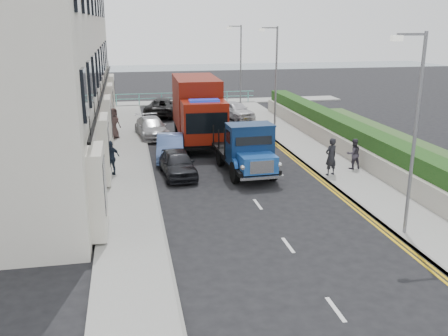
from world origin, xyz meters
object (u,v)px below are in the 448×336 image
at_px(parked_car_front, 177,163).
at_px(lamp_near, 413,125).
at_px(red_lorry, 198,109).
at_px(lamp_mid, 274,75).
at_px(pedestrian_east_near, 331,157).
at_px(bedford_lorry, 249,152).
at_px(lamp_far, 239,63).

bearing_deg(parked_car_front, lamp_near, -54.25).
bearing_deg(lamp_near, red_lorry, 107.81).
distance_m(lamp_mid, parked_car_front, 10.73).
relative_size(red_lorry, pedestrian_east_near, 4.15).
bearing_deg(lamp_near, pedestrian_east_near, 88.17).
height_order(lamp_near, pedestrian_east_near, lamp_near).
distance_m(lamp_near, bedford_lorry, 9.19).
xyz_separation_m(red_lorry, parked_car_front, (-2.03, -6.92, -1.45)).
bearing_deg(lamp_mid, lamp_far, 90.00).
relative_size(lamp_mid, pedestrian_east_near, 3.83).
bearing_deg(parked_car_front, pedestrian_east_near, -16.26).
distance_m(red_lorry, parked_car_front, 7.36).
bearing_deg(parked_car_front, bedford_lorry, -14.14).
bearing_deg(lamp_far, pedestrian_east_near, -89.33).
relative_size(lamp_far, parked_car_front, 1.85).
distance_m(lamp_mid, pedestrian_east_near, 9.51).
height_order(lamp_mid, pedestrian_east_near, lamp_mid).
xyz_separation_m(red_lorry, pedestrian_east_near, (5.21, -8.57, -1.07)).
distance_m(lamp_far, parked_car_front, 19.05).
distance_m(lamp_mid, lamp_far, 10.00).
xyz_separation_m(lamp_far, bedford_lorry, (-3.61, -18.03, -2.81)).
xyz_separation_m(lamp_near, bedford_lorry, (-3.61, 7.97, -2.81)).
relative_size(lamp_mid, bedford_lorry, 1.26).
bearing_deg(red_lorry, lamp_far, 65.77).
distance_m(lamp_mid, bedford_lorry, 9.25).
bearing_deg(lamp_mid, parked_car_front, -133.52).
bearing_deg(lamp_mid, red_lorry, -174.63).
bearing_deg(lamp_mid, pedestrian_east_near, -88.59).
height_order(lamp_near, lamp_mid, same).
bearing_deg(pedestrian_east_near, lamp_mid, -109.50).
xyz_separation_m(bedford_lorry, red_lorry, (-1.38, 7.57, 0.92)).
bearing_deg(lamp_near, lamp_far, 90.00).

